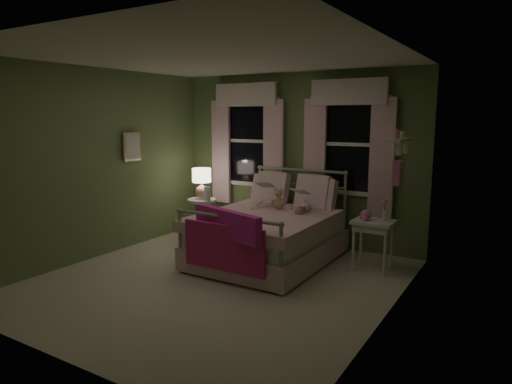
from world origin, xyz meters
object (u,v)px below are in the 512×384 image
Objects in this scene: child_right at (302,191)px; nightstand_left at (202,213)px; table_lamp at (202,180)px; bed at (269,233)px; teddy_bear at (279,201)px; child_left at (267,186)px; nightstand_right at (373,228)px.

child_right is 1.82m from nightstand_left.
child_right is at bearing -0.07° from table_lamp.
teddy_bear is (0.00, 0.26, 0.41)m from bed.
child_left is 2.62× the size of teddy_bear.
bed reaches higher than nightstand_left.
table_lamp is (-1.19, 0.00, -0.00)m from child_left.
bed reaches higher than nightstand_right.
nightstand_right is (1.03, -0.08, -0.37)m from child_right.
table_lamp is (-1.75, 0.00, 0.03)m from child_right.
nightstand_left is at bearing 2.83° from child_left.
nightstand_left is at bearing -16.36° from child_right.
bed reaches higher than table_lamp.
table_lamp is at bearing 173.76° from teddy_bear.
teddy_bear is 0.63× the size of table_lamp.
nightstand_left is (-1.19, 0.00, -0.54)m from child_left.
nightstand_right is (1.31, 0.35, 0.17)m from bed.
child_left is (-0.28, 0.42, 0.57)m from bed.
bed is at bearing 40.11° from child_right.
child_right is at bearing 175.79° from nightstand_right.
teddy_bear reaches higher than nightstand_right.
child_right is at bearing -177.06° from child_left.
teddy_bear is at bearing -176.41° from nightstand_right.
table_lamp is (-1.47, 0.42, 0.57)m from bed.
child_left reaches higher than table_lamp.
child_left is at bearing -16.29° from child_right.
nightstand_left is (-1.47, 0.42, 0.03)m from bed.
child_right is 1.51× the size of table_lamp.
child_right is 1.09× the size of nightstand_left.
child_left is 1.19× the size of nightstand_left.
child_right is 0.35m from teddy_bear.
child_left is at bearing -0.11° from table_lamp.
bed is 0.76m from child_left.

